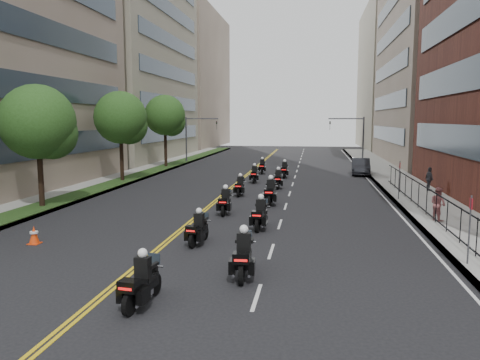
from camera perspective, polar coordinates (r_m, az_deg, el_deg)
The scene contains 27 objects.
ground at distance 15.24m, azimuth -10.33°, elevation -13.19°, with size 160.00×160.00×0.00m, color black.
sidewalk_right at distance 39.47m, azimuth 19.31°, elevation -0.65°, with size 4.00×90.00×0.15m, color gray.
sidewalk_left at distance 42.28m, azimuth -14.61°, elevation 0.04°, with size 4.00×90.00×0.15m, color gray.
grass_strip at distance 41.96m, azimuth -13.61°, elevation 0.15°, with size 2.00×90.00×0.04m, color #213C15.
building_right_tan at distance 64.40m, azimuth 24.71°, elevation 15.40°, with size 15.11×28.00×30.00m.
building_right_far at distance 93.27m, azimuth 19.58°, elevation 11.72°, with size 15.00×28.00×26.00m, color gray.
building_left_mid at distance 68.03m, azimuth -15.13°, elevation 17.05°, with size 16.11×28.00×34.00m.
building_left_far at distance 95.60m, azimuth -7.60°, elevation 11.96°, with size 16.00×28.00×26.00m, color gray.
iron_fence at distance 26.56m, azimuth 22.28°, elevation -2.74°, with size 0.05×28.00×1.50m.
street_trees at distance 35.75m, azimuth -17.55°, elevation 6.76°, with size 4.40×38.40×7.98m.
traffic_signal_right at distance 55.67m, azimuth 13.82°, elevation 5.53°, with size 4.09×0.20×5.60m.
traffic_signal_left at distance 57.29m, azimuth -5.65°, elevation 5.76°, with size 4.09×0.20×5.60m.
motorcycle_0 at distance 14.00m, azimuth -11.96°, elevation -12.26°, with size 0.65×2.25×1.67m.
motorcycle_1 at distance 16.02m, azimuth 0.42°, elevation -9.37°, with size 0.60×2.42×1.79m.
motorcycle_2 at distance 20.21m, azimuth -5.13°, elevation -6.10°, with size 0.63×2.12×1.57m.
motorcycle_3 at distance 22.87m, azimuth 2.50°, elevation -4.33°, with size 0.61×2.33×1.72m.
motorcycle_4 at distance 26.45m, azimuth -1.81°, elevation -2.76°, with size 0.52×2.26×1.67m.
motorcycle_5 at distance 29.34m, azimuth 3.74°, elevation -1.60°, with size 0.58×2.53×1.87m.
motorcycle_6 at distance 32.77m, azimuth 0.01°, elevation -0.84°, with size 0.49×2.13×1.57m.
motorcycle_7 at distance 36.32m, azimuth 4.67°, elevation 0.01°, with size 0.53×2.27×1.67m.
motorcycle_8 at distance 39.57m, azimuth 1.77°, elevation 0.62°, with size 0.54×2.22×1.64m.
motorcycle_9 at distance 43.00m, azimuth 5.45°, elevation 1.16°, with size 0.52×2.28×1.68m.
motorcycle_10 at distance 46.17m, azimuth 2.72°, elevation 1.59°, with size 0.56×2.23×1.64m.
parked_sedan at distance 46.68m, azimuth 14.50°, elevation 1.60°, with size 1.67×4.79×1.58m, color black.
pedestrian_b at distance 26.07m, azimuth 22.99°, elevation -2.70°, with size 0.84×0.66×1.73m, color #965152.
pedestrian_c at distance 36.68m, azimuth 22.08°, elevation 0.11°, with size 1.01×0.42×1.72m, color #3B3C42.
traffic_cone at distance 22.10m, azimuth -23.81°, elevation -6.16°, with size 0.47×0.47×0.78m.
Camera 1 is at (4.79, -13.45, 5.34)m, focal length 35.00 mm.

